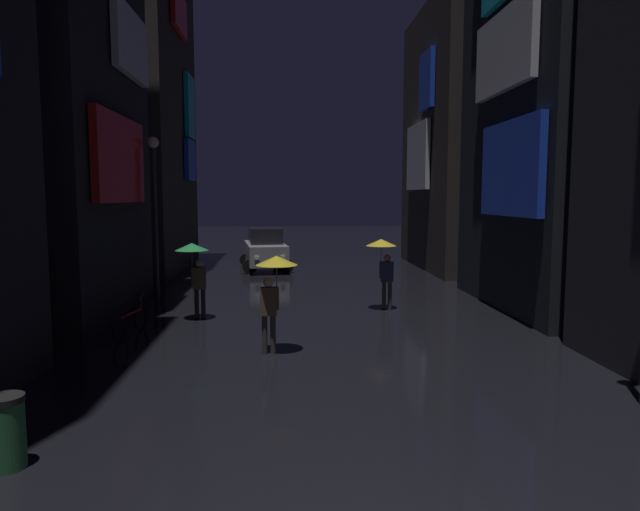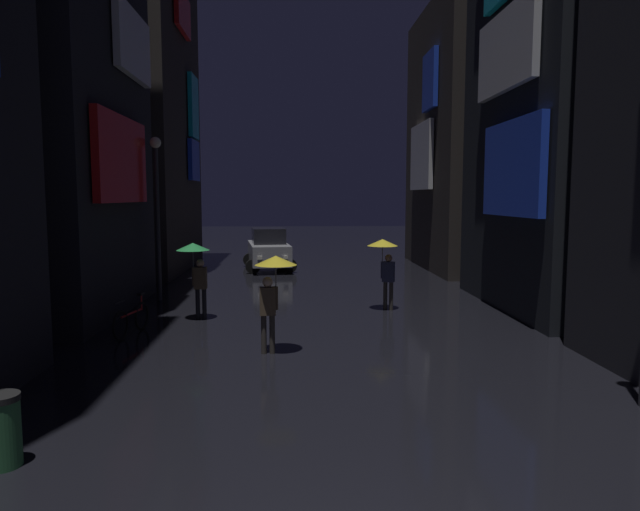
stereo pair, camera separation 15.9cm
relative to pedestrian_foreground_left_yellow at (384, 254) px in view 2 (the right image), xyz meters
name	(u,v)px [view 2 (the right image)]	position (x,y,z in m)	size (l,w,h in m)	color
building_left_far	(138,67)	(-9.54, 9.76, 7.41)	(4.25, 8.55, 18.15)	#2D2826
building_right_mid	(570,42)	(5.41, 0.15, 6.19)	(4.25, 7.36, 15.71)	black
building_right_far	(468,139)	(5.43, 9.84, 4.34)	(4.25, 8.71, 12.02)	#2D2826
pedestrian_foreground_left_yellow	(384,254)	(0.00, 0.00, 0.00)	(0.90, 0.90, 2.12)	#38332D
pedestrian_midstreet_left_green	(195,259)	(-5.37, -1.09, 0.00)	(0.90, 0.90, 2.12)	black
pedestrian_far_right_yellow	(273,277)	(-3.13, -4.56, 0.00)	(0.90, 0.90, 2.12)	#38332D
bicycle_parked_at_storefront	(132,319)	(-6.65, -2.76, -1.28)	(0.41, 1.80, 0.96)	black
car_distant	(269,250)	(-3.83, 9.60, -0.74)	(2.60, 4.31, 1.92)	#99999E
streetlamp_left_far	(157,198)	(-7.06, 1.93, 1.64)	(0.36, 0.36, 5.26)	#2D2D33
trash_bin	(2,430)	(-6.36, -9.62, -1.20)	(0.46, 0.46, 0.93)	#265933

